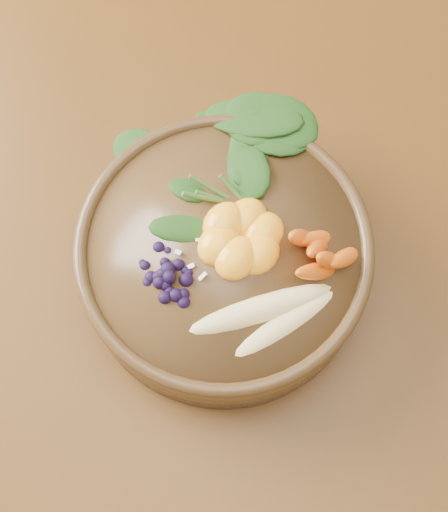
# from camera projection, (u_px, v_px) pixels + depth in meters

# --- Properties ---
(ground) EXTENTS (4.00, 4.00, 0.00)m
(ground) POSITION_uv_depth(u_px,v_px,m) (213.00, 334.00, 1.47)
(ground) COLOR #381E0F
(ground) RESTS_ON ground
(dining_table) EXTENTS (1.60, 0.90, 0.75)m
(dining_table) POSITION_uv_depth(u_px,v_px,m) (205.00, 199.00, 0.86)
(dining_table) COLOR #331C0C
(dining_table) RESTS_ON ground
(stoneware_bowl) EXTENTS (0.37, 0.37, 0.07)m
(stoneware_bowl) POSITION_uv_depth(u_px,v_px,m) (224.00, 260.00, 0.69)
(stoneware_bowl) COLOR #4B341A
(stoneware_bowl) RESTS_ON dining_table
(kale_heap) EXTENTS (0.23, 0.22, 0.04)m
(kale_heap) POSITION_uv_depth(u_px,v_px,m) (254.00, 171.00, 0.66)
(kale_heap) COLOR #204317
(kale_heap) RESTS_ON stoneware_bowl
(carrot_cluster) EXTENTS (0.08, 0.08, 0.08)m
(carrot_cluster) POSITION_uv_depth(u_px,v_px,m) (327.00, 236.00, 0.62)
(carrot_cluster) COLOR orange
(carrot_cluster) RESTS_ON stoneware_bowl
(banana_halves) EXTENTS (0.12, 0.14, 0.03)m
(banana_halves) POSITION_uv_depth(u_px,v_px,m) (274.00, 312.00, 0.62)
(banana_halves) COLOR #E0CC84
(banana_halves) RESTS_ON stoneware_bowl
(mandarin_cluster) EXTENTS (0.11, 0.11, 0.03)m
(mandarin_cluster) POSITION_uv_depth(u_px,v_px,m) (242.00, 232.00, 0.64)
(mandarin_cluster) COLOR #FBA317
(mandarin_cluster) RESTS_ON stoneware_bowl
(blueberry_pile) EXTENTS (0.16, 0.14, 0.04)m
(blueberry_pile) POSITION_uv_depth(u_px,v_px,m) (169.00, 271.00, 0.63)
(blueberry_pile) COLOR black
(blueberry_pile) RESTS_ON stoneware_bowl
(coconut_flakes) EXTENTS (0.11, 0.10, 0.01)m
(coconut_flakes) POSITION_uv_depth(u_px,v_px,m) (207.00, 256.00, 0.65)
(coconut_flakes) COLOR white
(coconut_flakes) RESTS_ON stoneware_bowl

